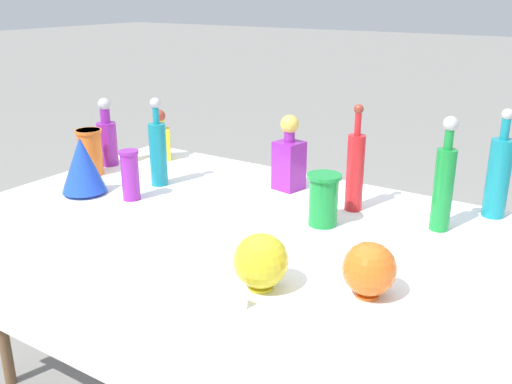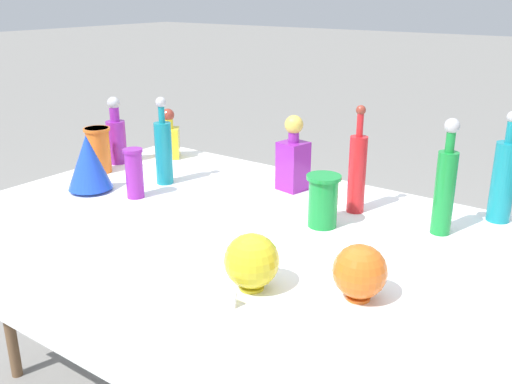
# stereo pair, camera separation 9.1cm
# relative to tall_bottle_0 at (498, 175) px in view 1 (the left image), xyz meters

# --- Properties ---
(display_table) EXTENTS (1.98, 1.12, 0.76)m
(display_table) POSITION_rel_tall_bottle_0_xyz_m (-0.68, -0.52, -0.21)
(display_table) COLOR white
(display_table) RESTS_ON ground
(tall_bottle_0) EXTENTS (0.08, 0.08, 0.38)m
(tall_bottle_0) POSITION_rel_tall_bottle_0_xyz_m (0.00, 0.00, 0.00)
(tall_bottle_0) COLOR teal
(tall_bottle_0) RESTS_ON display_table
(tall_bottle_1) EXTENTS (0.07, 0.07, 0.35)m
(tall_bottle_1) POSITION_rel_tall_bottle_0_xyz_m (-1.21, -0.38, -0.01)
(tall_bottle_1) COLOR teal
(tall_bottle_1) RESTS_ON display_table
(tall_bottle_2) EXTENTS (0.09, 0.09, 0.30)m
(tall_bottle_2) POSITION_rel_tall_bottle_0_xyz_m (-1.59, -0.29, -0.03)
(tall_bottle_2) COLOR purple
(tall_bottle_2) RESTS_ON display_table
(tall_bottle_3) EXTENTS (0.06, 0.06, 0.38)m
(tall_bottle_3) POSITION_rel_tall_bottle_0_xyz_m (-0.44, -0.21, 0.00)
(tall_bottle_3) COLOR red
(tall_bottle_3) RESTS_ON display_table
(tall_bottle_4) EXTENTS (0.06, 0.06, 0.38)m
(tall_bottle_4) POSITION_rel_tall_bottle_0_xyz_m (-0.12, -0.22, 0.01)
(tall_bottle_4) COLOR #198C38
(tall_bottle_4) RESTS_ON display_table
(square_decanter_0) EXTENTS (0.12, 0.12, 0.30)m
(square_decanter_0) POSITION_rel_tall_bottle_0_xyz_m (-0.75, -0.14, -0.02)
(square_decanter_0) COLOR purple
(square_decanter_0) RESTS_ON display_table
(square_decanter_1) EXTENTS (0.13, 0.13, 0.23)m
(square_decanter_1) POSITION_rel_tall_bottle_0_xyz_m (-1.46, -0.09, -0.06)
(square_decanter_1) COLOR yellow
(square_decanter_1) RESTS_ON display_table
(slender_vase_0) EXTENTS (0.11, 0.11, 0.20)m
(slender_vase_0) POSITION_rel_tall_bottle_0_xyz_m (-1.55, -0.43, -0.05)
(slender_vase_0) COLOR orange
(slender_vase_0) RESTS_ON display_table
(slender_vase_1) EXTENTS (0.12, 0.12, 0.18)m
(slender_vase_1) POSITION_rel_tall_bottle_0_xyz_m (-0.47, -0.39, -0.06)
(slender_vase_1) COLOR #198C38
(slender_vase_1) RESTS_ON display_table
(slender_vase_2) EXTENTS (0.07, 0.07, 0.19)m
(slender_vase_2) POSITION_rel_tall_bottle_0_xyz_m (-1.18, -0.57, -0.05)
(slender_vase_2) COLOR purple
(slender_vase_2) RESTS_ON display_table
(fluted_vase_0) EXTENTS (0.17, 0.17, 0.22)m
(fluted_vase_0) POSITION_rel_tall_bottle_0_xyz_m (-1.38, -0.62, -0.03)
(fluted_vase_0) COLOR blue
(fluted_vase_0) RESTS_ON display_table
(round_bowl_0) EXTENTS (0.15, 0.15, 0.15)m
(round_bowl_0) POSITION_rel_tall_bottle_0_xyz_m (-0.41, -0.88, -0.07)
(round_bowl_0) COLOR yellow
(round_bowl_0) RESTS_ON display_table
(round_bowl_1) EXTENTS (0.14, 0.14, 0.15)m
(round_bowl_1) POSITION_rel_tall_bottle_0_xyz_m (-0.15, -0.76, -0.07)
(round_bowl_1) COLOR orange
(round_bowl_1) RESTS_ON display_table
(price_tag_left) EXTENTS (0.06, 0.02, 0.04)m
(price_tag_left) POSITION_rel_tall_bottle_0_xyz_m (-0.41, -0.98, -0.13)
(price_tag_left) COLOR white
(price_tag_left) RESTS_ON display_table
(cardboard_box_behind_left) EXTENTS (0.55, 0.39, 0.48)m
(cardboard_box_behind_left) POSITION_rel_tall_bottle_0_xyz_m (-0.17, 0.53, -0.71)
(cardboard_box_behind_left) COLOR tan
(cardboard_box_behind_left) RESTS_ON ground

